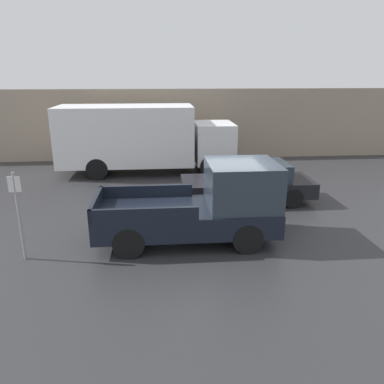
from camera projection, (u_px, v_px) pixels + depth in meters
The scene contains 6 objects.
ground_plane at pixel (218, 233), 11.28m from camera, with size 60.00×60.00×0.00m, color #2D2D30.
building_wall at pixel (190, 124), 20.55m from camera, with size 28.00×0.15×3.80m.
pickup_truck at pixel (206, 205), 10.54m from camera, with size 5.05×2.12×2.26m.
car at pixel (248, 182), 13.84m from camera, with size 4.80×1.92×1.48m.
delivery_truck at pixel (141, 137), 17.68m from camera, with size 8.20×2.61×3.16m.
parking_sign at pixel (19, 211), 9.32m from camera, with size 0.30×0.07×2.33m.
Camera 1 is at (-1.69, -10.25, 4.61)m, focal length 35.00 mm.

